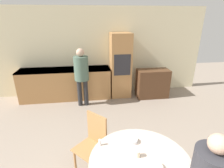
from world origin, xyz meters
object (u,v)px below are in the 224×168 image
(bowl_near, at_px, (154,168))
(oven_unit, at_px, (120,66))
(sideboard, at_px, (152,84))
(cup, at_px, (137,154))
(bowl_centre, at_px, (133,141))
(chair_far_left, at_px, (93,141))
(person_standing, at_px, (81,72))

(bowl_near, bearing_deg, oven_unit, 85.42)
(sideboard, distance_m, cup, 3.42)
(cup, bearing_deg, bowl_centre, 88.28)
(chair_far_left, bearing_deg, bowl_centre, 10.38)
(bowl_centre, bearing_deg, cup, -91.72)
(oven_unit, relative_size, person_standing, 1.20)
(cup, height_order, bowl_centre, cup)
(oven_unit, xyz_separation_m, cup, (-0.42, -3.38, -0.14))
(chair_far_left, height_order, person_standing, person_standing)
(oven_unit, height_order, person_standing, oven_unit)
(oven_unit, height_order, bowl_near, oven_unit)
(person_standing, bearing_deg, chair_far_left, -84.69)
(cup, relative_size, bowl_centre, 0.64)
(oven_unit, xyz_separation_m, person_standing, (-1.13, -0.53, 0.02))
(cup, xyz_separation_m, bowl_near, (0.13, -0.21, -0.02))
(oven_unit, height_order, chair_far_left, oven_unit)
(sideboard, relative_size, chair_far_left, 0.98)
(sideboard, bearing_deg, cup, -113.55)
(chair_far_left, xyz_separation_m, bowl_near, (0.64, -0.84, 0.25))
(bowl_centre, bearing_deg, oven_unit, 82.54)
(person_standing, height_order, bowl_centre, person_standing)
(chair_far_left, relative_size, person_standing, 0.61)
(sideboard, height_order, bowl_near, sideboard)
(oven_unit, bearing_deg, sideboard, -15.85)
(person_standing, bearing_deg, oven_unit, 25.31)
(oven_unit, distance_m, bowl_near, 3.61)
(person_standing, distance_m, cup, 2.94)
(chair_far_left, bearing_deg, bowl_near, -6.61)
(chair_far_left, relative_size, bowl_near, 5.09)
(bowl_near, bearing_deg, cup, 121.50)
(sideboard, xyz_separation_m, cup, (-1.36, -3.11, 0.37))
(person_standing, relative_size, cup, 19.12)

